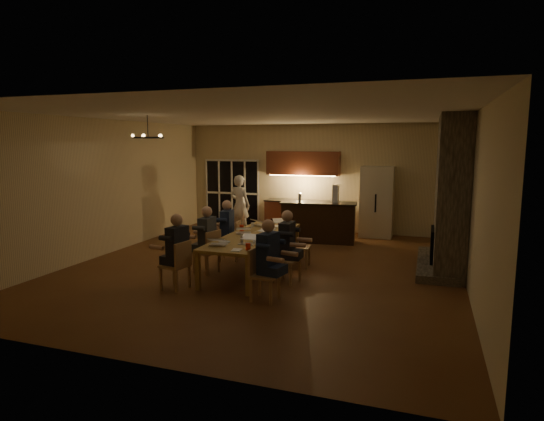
{
  "coord_description": "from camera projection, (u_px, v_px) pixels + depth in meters",
  "views": [
    {
      "loc": [
        3.23,
        -8.85,
        2.64
      ],
      "look_at": [
        0.09,
        0.3,
        1.2
      ],
      "focal_mm": 30.0,
      "sensor_mm": 36.0,
      "label": 1
    }
  ],
  "objects": [
    {
      "name": "bar_blender",
      "position": [
        336.0,
        194.0,
        11.97
      ],
      "size": [
        0.15,
        0.15,
        0.47
      ],
      "primitive_type": "cube",
      "rotation": [
        0.0,
        0.0,
        -0.04
      ],
      "color": "silver",
      "rests_on": "bar_island"
    },
    {
      "name": "laptop_a",
      "position": [
        218.0,
        239.0,
        8.49
      ],
      "size": [
        0.36,
        0.33,
        0.23
      ],
      "primitive_type": null,
      "rotation": [
        0.0,
        0.0,
        3.31
      ],
      "color": "silver",
      "rests_on": "dining_table"
    },
    {
      "name": "french_doors",
      "position": [
        232.0,
        193.0,
        14.6
      ],
      "size": [
        1.86,
        0.08,
        2.1
      ],
      "primitive_type": "cube",
      "color": "black",
      "rests_on": "ground"
    },
    {
      "name": "mug_back",
      "position": [
        253.0,
        225.0,
        10.31
      ],
      "size": [
        0.08,
        0.08,
        0.1
      ],
      "primitive_type": "cylinder",
      "color": "white",
      "rests_on": "dining_table"
    },
    {
      "name": "person_left_near",
      "position": [
        178.0,
        251.0,
        8.25
      ],
      "size": [
        0.69,
        0.69,
        1.38
      ],
      "primitive_type": null,
      "rotation": [
        0.0,
        0.0,
        -1.74
      ],
      "color": "#1F2229",
      "rests_on": "ground"
    },
    {
      "name": "chair_right_mid",
      "position": [
        287.0,
        259.0,
        8.65
      ],
      "size": [
        0.53,
        0.53,
        0.89
      ],
      "primitive_type": null,
      "rotation": [
        0.0,
        0.0,
        1.34
      ],
      "color": "tan",
      "rests_on": "ground"
    },
    {
      "name": "can_silver",
      "position": [
        242.0,
        240.0,
        8.67
      ],
      "size": [
        0.06,
        0.06,
        0.12
      ],
      "primitive_type": "cylinder",
      "color": "#B2B2B7",
      "rests_on": "dining_table"
    },
    {
      "name": "plate_far",
      "position": [
        284.0,
        229.0,
        10.02
      ],
      "size": [
        0.26,
        0.26,
        0.02
      ],
      "primitive_type": "cylinder",
      "color": "white",
      "rests_on": "dining_table"
    },
    {
      "name": "refrigerator",
      "position": [
        377.0,
        202.0,
        12.83
      ],
      "size": [
        0.9,
        0.68,
        2.0
      ],
      "primitive_type": "cube",
      "color": "beige",
      "rests_on": "ground"
    },
    {
      "name": "chair_right_near",
      "position": [
        265.0,
        275.0,
        7.63
      ],
      "size": [
        0.47,
        0.47,
        0.89
      ],
      "primitive_type": null,
      "rotation": [
        0.0,
        0.0,
        1.5
      ],
      "color": "tan",
      "rests_on": "ground"
    },
    {
      "name": "ceiling",
      "position": [
        263.0,
        114.0,
        9.23
      ],
      "size": [
        8.0,
        9.0,
        0.04
      ],
      "primitive_type": "cube",
      "color": "white",
      "rests_on": "back_wall"
    },
    {
      "name": "redcup_far",
      "position": [
        280.0,
        221.0,
        10.72
      ],
      "size": [
        0.1,
        0.1,
        0.12
      ],
      "primitive_type": "cylinder",
      "color": "red",
      "rests_on": "dining_table"
    },
    {
      "name": "dining_table",
      "position": [
        254.0,
        253.0,
        9.47
      ],
      "size": [
        1.1,
        3.2,
        0.75
      ],
      "primitive_type": "cube",
      "color": "tan",
      "rests_on": "ground"
    },
    {
      "name": "can_cola",
      "position": [
        272.0,
        221.0,
        10.79
      ],
      "size": [
        0.07,
        0.07,
        0.12
      ],
      "primitive_type": "cylinder",
      "color": "#3F0F0C",
      "rests_on": "dining_table"
    },
    {
      "name": "laptop_c",
      "position": [
        243.0,
        228.0,
        9.59
      ],
      "size": [
        0.41,
        0.39,
        0.23
      ],
      "primitive_type": null,
      "rotation": [
        0.0,
        0.0,
        3.59
      ],
      "color": "silver",
      "rests_on": "dining_table"
    },
    {
      "name": "person_right_near",
      "position": [
        268.0,
        260.0,
        7.67
      ],
      "size": [
        0.71,
        0.71,
        1.38
      ],
      "primitive_type": null,
      "rotation": [
        0.0,
        0.0,
        1.37
      ],
      "color": "#1B2445",
      "rests_on": "ground"
    },
    {
      "name": "laptop_e",
      "position": [
        262.0,
        221.0,
        10.47
      ],
      "size": [
        0.42,
        0.4,
        0.23
      ],
      "primitive_type": null,
      "rotation": [
        0.0,
        0.0,
        2.63
      ],
      "color": "silver",
      "rests_on": "dining_table"
    },
    {
      "name": "person_right_mid",
      "position": [
        287.0,
        246.0,
        8.69
      ],
      "size": [
        0.6,
        0.6,
        1.38
      ],
      "primitive_type": null,
      "rotation": [
        0.0,
        0.0,
        1.58
      ],
      "color": "#1F2229",
      "rests_on": "ground"
    },
    {
      "name": "chair_left_far",
      "position": [
        230.0,
        241.0,
        10.3
      ],
      "size": [
        0.51,
        0.51,
        0.89
      ],
      "primitive_type": null,
      "rotation": [
        0.0,
        0.0,
        -1.39
      ],
      "color": "tan",
      "rests_on": "ground"
    },
    {
      "name": "kitchenette",
      "position": [
        302.0,
        192.0,
        13.55
      ],
      "size": [
        2.24,
        0.68,
        2.4
      ],
      "primitive_type": null,
      "color": "brown",
      "rests_on": "ground"
    },
    {
      "name": "laptop_f",
      "position": [
        281.0,
        222.0,
        10.36
      ],
      "size": [
        0.42,
        0.4,
        0.23
      ],
      "primitive_type": null,
      "rotation": [
        0.0,
        0.0,
        0.51
      ],
      "color": "silver",
      "rests_on": "dining_table"
    },
    {
      "name": "right_wall",
      "position": [
        473.0,
        201.0,
        8.17
      ],
      "size": [
        0.04,
        9.0,
        3.2
      ],
      "primitive_type": "cube",
      "color": "beige",
      "rests_on": "ground"
    },
    {
      "name": "redcup_near",
      "position": [
        248.0,
        247.0,
        8.09
      ],
      "size": [
        0.09,
        0.09,
        0.12
      ],
      "primitive_type": "cylinder",
      "color": "red",
      "rests_on": "dining_table"
    },
    {
      "name": "chair_left_near",
      "position": [
        175.0,
        265.0,
        8.25
      ],
      "size": [
        0.51,
        0.51,
        0.89
      ],
      "primitive_type": null,
      "rotation": [
        0.0,
        0.0,
        -1.74
      ],
      "color": "tan",
      "rests_on": "ground"
    },
    {
      "name": "chair_right_far",
      "position": [
        300.0,
        246.0,
        9.73
      ],
      "size": [
        0.47,
        0.47,
        0.89
      ],
      "primitive_type": null,
      "rotation": [
        0.0,
        0.0,
        1.65
      ],
      "color": "tan",
      "rests_on": "ground"
    },
    {
      "name": "chair_left_mid",
      "position": [
        206.0,
        251.0,
        9.29
      ],
      "size": [
        0.54,
        0.54,
        0.89
      ],
      "primitive_type": null,
      "rotation": [
        0.0,
        0.0,
        -1.83
      ],
      "color": "tan",
      "rests_on": "ground"
    },
    {
      "name": "laptop_b",
      "position": [
        248.0,
        238.0,
        8.54
      ],
      "size": [
        0.33,
        0.29,
        0.23
      ],
      "primitive_type": null,
      "rotation": [
        0.0,
        0.0,
        -0.03
      ],
      "color": "silver",
      "rests_on": "dining_table"
    },
    {
      "name": "redcup_mid",
      "position": [
        242.0,
        228.0,
        9.91
      ],
      "size": [
        0.09,
        0.09,
        0.12
      ],
      "primitive_type": "cylinder",
      "color": "red",
      "rests_on": "dining_table"
    },
    {
      "name": "left_wall",
      "position": [
        104.0,
        187.0,
        10.76
      ],
      "size": [
        0.04,
        9.0,
        3.2
      ],
      "primitive_type": "cube",
      "color": "beige",
      "rests_on": "ground"
    },
    {
      "name": "bar_bottle",
      "position": [
        300.0,
        198.0,
        12.13
      ],
      "size": [
        0.08,
        0.08,
        0.24
      ],
      "primitive_type": "cylinder",
      "color": "#99999E",
      "rests_on": "bar_island"
    },
    {
      "name": "bar_island",
      "position": [
        318.0,
        222.0,
        12.18
      ],
      "size": [
        2.09,
        0.9,
        1.08
      ],
      "primitive_type": "cube",
      "rotation": [
        0.0,
        0.0,
        0.11
      ],
      "color": "black",
      "rests_on": "ground"
    },
    {
      "name": "back_wall",
      "position": [
        315.0,
        178.0,
        13.7
      ],
      "size": [
        8.0,
        0.04,
        3.2
      ],
      "primitive_type": "cube",
      "color": "beige",
      "rests_on": "ground"
    },
    {
      "name": "notepad",
      "position": [
        236.0,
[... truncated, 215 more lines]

